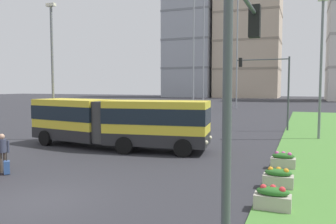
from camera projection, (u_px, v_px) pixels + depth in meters
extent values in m
plane|color=#2D2D33|center=(38.00, 202.00, 11.35)|extent=(260.00, 260.00, 0.00)
cube|color=yellow|center=(157.00, 122.00, 19.99)|extent=(6.29, 3.30, 2.55)
cube|color=#262628|center=(157.00, 138.00, 20.06)|extent=(6.31, 3.32, 0.70)
cube|color=#19232D|center=(157.00, 115.00, 19.96)|extent=(6.33, 3.34, 0.90)
cube|color=yellow|center=(74.00, 119.00, 22.30)|extent=(5.53, 3.30, 2.55)
cube|color=#262628|center=(74.00, 133.00, 22.37)|extent=(5.56, 3.33, 0.70)
cube|color=#19232D|center=(73.00, 112.00, 22.27)|extent=(5.58, 3.35, 0.90)
cylinder|color=#383838|center=(110.00, 121.00, 20.71)|extent=(2.40, 2.40, 2.45)
cylinder|color=black|center=(191.00, 141.00, 20.86)|extent=(1.03, 0.41, 1.00)
cylinder|color=black|center=(183.00, 148.00, 18.44)|extent=(1.03, 0.41, 1.00)
cylinder|color=black|center=(138.00, 139.00, 21.68)|extent=(1.03, 0.41, 1.00)
cylinder|color=black|center=(124.00, 145.00, 19.26)|extent=(1.03, 0.41, 1.00)
cylinder|color=black|center=(74.00, 134.00, 24.13)|extent=(1.03, 0.44, 1.00)
cylinder|color=black|center=(45.00, 138.00, 21.99)|extent=(1.03, 0.44, 1.00)
sphere|color=#F9EFC6|center=(210.00, 138.00, 20.21)|extent=(0.24, 0.24, 0.24)
sphere|color=#F9EFC6|center=(206.00, 142.00, 18.47)|extent=(0.24, 0.24, 0.24)
cylinder|color=#4C4238|center=(0.00, 163.00, 15.16)|extent=(0.16, 0.16, 0.90)
cylinder|color=#4C4238|center=(5.00, 162.00, 15.24)|extent=(0.16, 0.16, 0.90)
cylinder|color=#383D51|center=(2.00, 146.00, 15.14)|extent=(0.36, 0.36, 0.60)
sphere|color=tan|center=(2.00, 136.00, 15.11)|extent=(0.24, 0.24, 0.24)
cylinder|color=#383D51|center=(8.00, 147.00, 15.25)|extent=(0.10, 0.10, 0.55)
cube|color=#335693|center=(7.00, 167.00, 14.86)|extent=(0.43, 0.42, 0.56)
cylinder|color=black|center=(6.00, 156.00, 14.82)|extent=(0.03, 0.03, 0.40)
cube|color=#B7AD9E|center=(272.00, 202.00, 10.46)|extent=(1.10, 0.56, 0.44)
ellipsoid|color=#2D6B28|center=(273.00, 192.00, 10.44)|extent=(0.99, 0.50, 0.28)
sphere|color=red|center=(263.00, 187.00, 10.53)|extent=(0.20, 0.20, 0.20)
sphere|color=red|center=(273.00, 188.00, 10.50)|extent=(0.20, 0.20, 0.20)
sphere|color=red|center=(282.00, 190.00, 10.27)|extent=(0.20, 0.20, 0.20)
cube|color=#B7AD9E|center=(278.00, 181.00, 12.76)|extent=(1.10, 0.56, 0.44)
ellipsoid|color=#2D6B28|center=(278.00, 173.00, 12.74)|extent=(0.99, 0.50, 0.28)
sphere|color=orange|center=(271.00, 169.00, 12.83)|extent=(0.20, 0.20, 0.20)
sphere|color=orange|center=(279.00, 169.00, 12.80)|extent=(0.20, 0.20, 0.20)
sphere|color=orange|center=(286.00, 171.00, 12.57)|extent=(0.20, 0.20, 0.20)
cube|color=#B7AD9E|center=(283.00, 163.00, 15.82)|extent=(1.10, 0.56, 0.44)
ellipsoid|color=#2D6B28|center=(283.00, 156.00, 15.79)|extent=(0.99, 0.50, 0.28)
sphere|color=#D14C99|center=(277.00, 153.00, 15.89)|extent=(0.20, 0.20, 0.20)
sphere|color=#D14C99|center=(283.00, 153.00, 15.86)|extent=(0.20, 0.20, 0.20)
sphere|color=#D14C99|center=(290.00, 154.00, 15.63)|extent=(0.20, 0.20, 0.20)
cylinder|color=#474C51|center=(288.00, 94.00, 28.91)|extent=(0.16, 0.16, 6.37)
cylinder|color=#474C51|center=(263.00, 60.00, 29.50)|extent=(4.40, 0.10, 0.10)
cube|color=black|center=(241.00, 62.00, 30.21)|extent=(0.28, 0.28, 0.80)
sphere|color=red|center=(241.00, 60.00, 30.20)|extent=(0.16, 0.16, 0.16)
sphere|color=yellow|center=(241.00, 63.00, 30.22)|extent=(0.16, 0.16, 0.16)
sphere|color=green|center=(240.00, 65.00, 30.24)|extent=(0.16, 0.16, 0.16)
cylinder|color=#474C51|center=(227.00, 140.00, 5.78)|extent=(0.16, 0.16, 5.88)
cylinder|color=#474C51|center=(246.00, 0.00, 7.19)|extent=(0.10, 3.49, 0.10)
cube|color=black|center=(255.00, 21.00, 8.54)|extent=(0.28, 0.28, 0.80)
sphere|color=red|center=(255.00, 11.00, 8.52)|extent=(0.16, 0.16, 0.16)
sphere|color=yellow|center=(255.00, 22.00, 8.54)|extent=(0.16, 0.16, 0.16)
sphere|color=green|center=(254.00, 32.00, 8.56)|extent=(0.16, 0.16, 0.16)
cylinder|color=slate|center=(53.00, 74.00, 24.16)|extent=(0.18, 0.18, 9.46)
cube|color=white|center=(51.00, 5.00, 23.79)|extent=(0.70, 0.28, 0.20)
cylinder|color=slate|center=(321.00, 71.00, 24.13)|extent=(0.18, 0.18, 9.84)
cube|color=#9EA3AD|center=(191.00, 28.00, 121.22)|extent=(16.85, 15.16, 49.03)
cube|color=gray|center=(190.00, 69.00, 122.31)|extent=(17.05, 15.36, 0.70)
cube|color=gray|center=(191.00, 41.00, 121.56)|extent=(17.05, 15.36, 0.70)
cube|color=gray|center=(191.00, 13.00, 120.82)|extent=(17.05, 15.36, 0.70)
cube|color=#C6B299|center=(248.00, 30.00, 116.60)|extent=(21.14, 17.49, 46.50)
cube|color=gray|center=(248.00, 70.00, 117.63)|extent=(21.34, 17.69, 0.70)
cube|color=gray|center=(248.00, 42.00, 116.93)|extent=(21.34, 17.69, 0.70)
cube|color=gray|center=(249.00, 15.00, 116.23)|extent=(21.34, 17.69, 0.70)
cylinder|color=gray|center=(238.00, 6.00, 58.08)|extent=(0.24, 0.24, 35.06)
cylinder|color=gray|center=(204.00, 9.00, 60.29)|extent=(0.24, 0.24, 35.06)
cylinder|color=gray|center=(194.00, 1.00, 54.74)|extent=(0.24, 0.24, 35.06)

